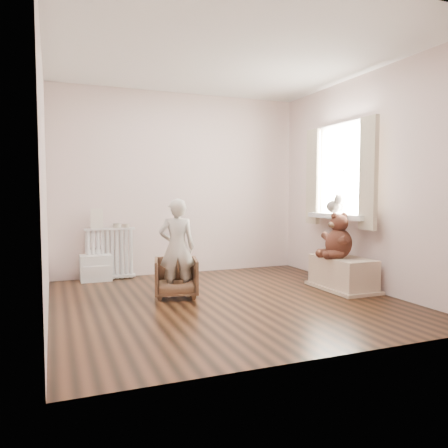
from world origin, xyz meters
name	(u,v)px	position (x,y,z in m)	size (l,w,h in m)	color
floor	(226,300)	(0.00, 0.00, 0.00)	(3.60, 3.60, 0.01)	black
ceiling	(226,56)	(0.00, 0.00, 2.60)	(3.60, 3.60, 0.01)	white
back_wall	(180,184)	(0.00, 1.80, 1.30)	(3.60, 0.02, 2.60)	silver
front_wall	(325,173)	(0.00, -1.80, 1.30)	(3.60, 0.02, 2.60)	silver
left_wall	(44,178)	(-1.80, 0.00, 1.30)	(0.02, 3.60, 2.60)	silver
right_wall	(363,182)	(1.80, 0.00, 1.30)	(0.02, 3.60, 2.60)	silver
window	(345,171)	(1.76, 0.30, 1.45)	(0.03, 0.90, 1.10)	white
window_sill	(339,216)	(1.67, 0.30, 0.87)	(0.22, 1.10, 0.06)	silver
curtain_left	(369,173)	(1.65, -0.27, 1.39)	(0.06, 0.26, 1.30)	beige
curtain_right	(313,177)	(1.65, 0.87, 1.39)	(0.06, 0.26, 1.30)	beige
radiator	(110,251)	(-1.02, 1.68, 0.39)	(0.66, 0.12, 0.70)	silver
paper_doll	(97,218)	(-1.19, 1.68, 0.83)	(0.16, 0.01, 0.27)	beige
tin_a	(117,226)	(-0.93, 1.68, 0.73)	(0.10, 0.10, 0.06)	#A59E8C
tin_b	(126,226)	(-0.81, 1.68, 0.72)	(0.10, 0.10, 0.05)	#A59E8C
toy_vanity	(96,260)	(-1.22, 1.65, 0.28)	(0.40, 0.29, 0.63)	silver
armchair	(176,277)	(-0.46, 0.36, 0.22)	(0.47, 0.48, 0.44)	brown
child	(177,248)	(-0.46, 0.31, 0.56)	(0.40, 0.26, 1.08)	beige
toy_bench	(343,273)	(1.52, 0.00, 0.20)	(0.44, 0.83, 0.39)	beige
teddy_bear	(339,234)	(1.47, 0.02, 0.67)	(0.43, 0.34, 0.53)	#361911
plush_cat	(334,206)	(1.66, 0.39, 1.00)	(0.18, 0.30, 0.25)	slate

